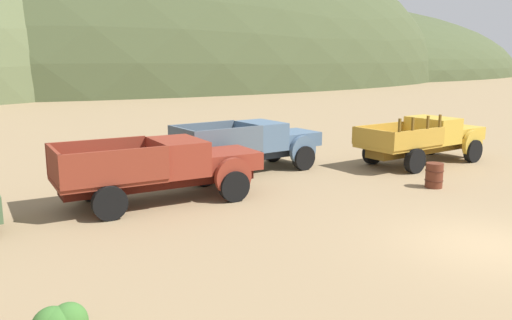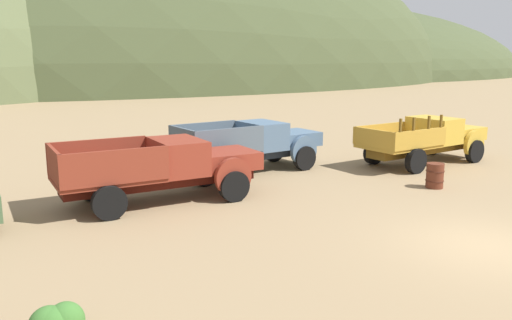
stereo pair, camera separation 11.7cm
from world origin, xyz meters
The scene contains 7 objects.
ground_plane centered at (0.00, 0.00, 0.00)m, with size 300.00×300.00×0.00m, color #937A56.
hill_center centered at (22.08, 77.94, 0.00)m, with size 119.60×65.61×52.98m, color #424C2D.
hill_far_right centered at (63.24, 84.63, 0.00)m, with size 116.21×60.47×30.90m, color #424C2D.
truck_rust_red centered at (-4.60, 7.79, 1.02)m, with size 6.33×2.78×1.91m.
truck_chalk_blue centered at (-0.03, 10.07, 1.01)m, with size 6.00×2.52×1.91m.
truck_faded_yellow centered at (6.95, 7.51, 1.00)m, with size 6.21×2.61×2.16m.
oil_drum_spare centered at (3.49, 4.46, 0.42)m, with size 0.62×0.62×0.85m.
Camera 1 is at (-10.95, -6.95, 4.39)m, focal length 36.81 mm.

